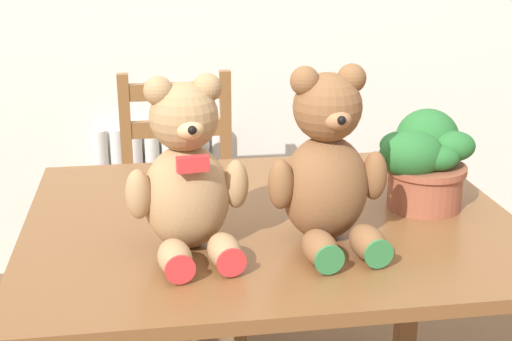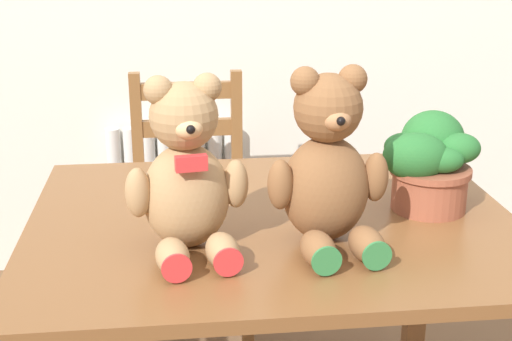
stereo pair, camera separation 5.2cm
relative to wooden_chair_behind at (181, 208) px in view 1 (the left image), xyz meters
name	(u,v)px [view 1 (the left image)]	position (x,y,z in m)	size (l,w,h in m)	color
radiator	(163,207)	(-0.06, 0.48, -0.18)	(0.56, 0.10, 0.64)	silver
dining_table	(270,259)	(0.18, -0.83, 0.19)	(1.15, 0.92, 0.77)	brown
wooden_chair_behind	(181,208)	(0.00, 0.00, 0.00)	(0.40, 0.42, 0.93)	brown
teddy_bear_left	(187,178)	(-0.02, -0.98, 0.46)	(0.27, 0.28, 0.38)	tan
teddy_bear_right	(328,169)	(0.28, -0.98, 0.46)	(0.27, 0.28, 0.39)	brown
potted_plant	(424,159)	(0.57, -0.80, 0.42)	(0.24, 0.24, 0.23)	#9E5138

